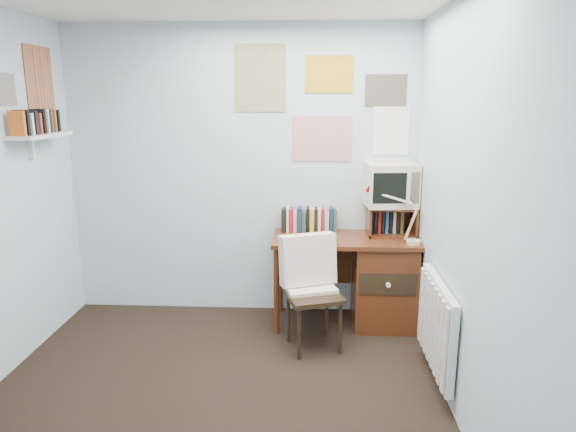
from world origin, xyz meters
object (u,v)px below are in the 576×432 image
Objects in this scene: desk_lamp at (415,218)px; radiator at (437,325)px; tv_riser at (391,220)px; desk_chair at (314,296)px; wall_shelf at (40,135)px; crt_tv at (390,182)px; desk at (376,278)px.

desk_lamp is 0.94m from radiator.
tv_riser is 1.15m from radiator.
radiator is at bearing -47.34° from desk_chair.
wall_shelf is at bearing 159.40° from desk_chair.
wall_shelf is at bearing -169.68° from tv_riser.
desk_lamp is at bearing -66.69° from crt_tv.
desk_lamp is at bearing 2.91° from desk_chair.
tv_riser is (0.12, 0.11, 0.48)m from desk.
desk_lamp is at bearing 4.28° from wall_shelf.
wall_shelf is (-2.67, -0.51, 0.42)m from crt_tv.
wall_shelf is at bearing -173.99° from crt_tv.
desk_lamp is at bearing -32.91° from desk.
tv_riser is (-0.14, 0.28, -0.09)m from desk_lamp.
radiator is at bearing -84.72° from crt_tv.
crt_tv is (0.63, 0.60, 0.78)m from desk_chair.
desk_chair is 0.99m from tv_riser.
tv_riser is at bearing 99.28° from radiator.
desk is 2.83× the size of desk_lamp.
wall_shelf reaches higher than tv_riser.
desk_chair is 2.11× the size of tv_riser.
radiator is at bearing -10.89° from wall_shelf.
tv_riser is 2.83m from wall_shelf.
desk_lamp is 0.53× the size of radiator.
desk_chair is at bearing -138.43° from desk.
crt_tv is (-0.02, 0.02, 0.32)m from tv_riser.
desk is 1.42× the size of desk_chair.
desk_chair is at bearing -141.18° from crt_tv.
desk is 0.71m from desk_chair.
desk_lamp is (0.79, 0.30, 0.55)m from desk_chair.
radiator is at bearing -72.76° from desk.
wall_shelf is at bearing 169.11° from radiator.
wall_shelf reaches higher than crt_tv.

